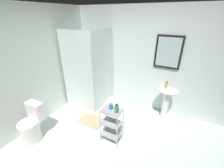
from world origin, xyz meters
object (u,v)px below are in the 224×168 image
at_px(pedestal_sink, 167,97).
at_px(body_wash_bottle_green, 117,109).
at_px(bath_mat, 91,120).
at_px(hand_soap_bottle, 166,85).
at_px(toilet, 32,126).
at_px(storage_cart, 112,123).
at_px(rinse_cup, 111,106).
at_px(shower_stall, 91,89).

height_order(pedestal_sink, body_wash_bottle_green, body_wash_bottle_green).
height_order(body_wash_bottle_green, bath_mat, body_wash_bottle_green).
relative_size(hand_soap_bottle, body_wash_bottle_green, 0.93).
relative_size(toilet, body_wash_bottle_green, 4.53).
bearing_deg(storage_cart, rinse_cup, 129.30).
xyz_separation_m(shower_stall, storage_cart, (1.13, -0.91, -0.03)).
distance_m(shower_stall, pedestal_sink, 1.94).
distance_m(pedestal_sink, toilet, 2.93).
bearing_deg(pedestal_sink, toilet, -139.21).
xyz_separation_m(hand_soap_bottle, bath_mat, (-1.43, -0.92, -0.87)).
xyz_separation_m(storage_cart, bath_mat, (-0.70, 0.30, -0.43)).
distance_m(shower_stall, bath_mat, 0.88).
bearing_deg(rinse_cup, shower_stall, 141.39).
distance_m(shower_stall, storage_cart, 1.45).
relative_size(storage_cart, bath_mat, 1.23).
bearing_deg(shower_stall, rinse_cup, -38.61).
bearing_deg(bath_mat, rinse_cup, -20.85).
bearing_deg(hand_soap_bottle, storage_cart, -120.89).
bearing_deg(bath_mat, pedestal_sink, 32.09).
bearing_deg(rinse_cup, pedestal_sink, 55.48).
relative_size(shower_stall, toilet, 2.63).
distance_m(toilet, body_wash_bottle_green, 1.74).
distance_m(toilet, storage_cart, 1.58).
bearing_deg(pedestal_sink, rinse_cup, -124.52).
distance_m(hand_soap_bottle, rinse_cup, 1.40).
bearing_deg(storage_cart, shower_stall, 140.97).
xyz_separation_m(pedestal_sink, toilet, (-2.21, -1.91, -0.26)).
height_order(shower_stall, hand_soap_bottle, shower_stall).
bearing_deg(body_wash_bottle_green, hand_soap_bottle, 63.09).
bearing_deg(pedestal_sink, shower_stall, -170.65).
relative_size(toilet, storage_cart, 1.03).
height_order(shower_stall, bath_mat, shower_stall).
bearing_deg(rinse_cup, bath_mat, 159.15).
bearing_deg(shower_stall, hand_soap_bottle, 9.16).
relative_size(pedestal_sink, storage_cart, 1.09).
relative_size(hand_soap_bottle, rinse_cup, 1.49).
bearing_deg(hand_soap_bottle, toilet, -138.67).
xyz_separation_m(pedestal_sink, rinse_cup, (-0.82, -1.19, 0.21)).
xyz_separation_m(shower_stall, bath_mat, (0.42, -0.62, -0.45)).
bearing_deg(storage_cart, toilet, -154.54).
bearing_deg(body_wash_bottle_green, bath_mat, 159.38).
height_order(shower_stall, rinse_cup, shower_stall).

